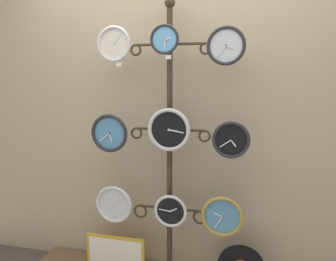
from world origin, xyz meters
TOP-DOWN VIEW (x-y plane):
  - shop_wall at (0.00, 0.57)m, footprint 4.40×0.04m
  - display_stand at (0.00, 0.41)m, footprint 0.61×0.44m
  - clock_top_left at (-0.38, 0.32)m, footprint 0.25×0.04m
  - clock_top_center at (-0.02, 0.33)m, footprint 0.20×0.04m
  - clock_top_right at (0.40, 0.33)m, footprint 0.26×0.04m
  - clock_middle_left at (-0.43, 0.31)m, footprint 0.28×0.04m
  - clock_middle_center at (0.02, 0.31)m, footprint 0.31×0.04m
  - clock_middle_right at (0.45, 0.32)m, footprint 0.26×0.04m
  - clock_bottom_left at (-0.42, 0.33)m, footprint 0.29×0.04m
  - clock_bottom_center at (0.03, 0.31)m, footprint 0.25×0.04m
  - clock_bottom_right at (0.40, 0.32)m, footprint 0.30×0.04m
  - picture_frame at (-0.42, 0.32)m, footprint 0.48×0.02m
  - price_tag_upper at (-0.35, 0.32)m, footprint 0.04×0.00m
  - price_tag_mid at (0.01, 0.33)m, footprint 0.04×0.00m

SIDE VIEW (x-z plane):
  - picture_frame at x=-0.42m, z-range 0.06..0.35m
  - clock_bottom_right at x=0.40m, z-range 0.46..0.75m
  - clock_bottom_center at x=0.03m, z-range 0.49..0.73m
  - clock_bottom_left at x=-0.42m, z-range 0.46..0.76m
  - display_stand at x=0.00m, z-range -0.38..1.74m
  - clock_middle_right at x=0.45m, z-range 1.03..1.28m
  - clock_middle_left at x=-0.43m, z-range 1.03..1.31m
  - clock_middle_center at x=0.02m, z-range 1.06..1.36m
  - shop_wall at x=0.00m, z-range 0.00..2.80m
  - price_tag_upper at x=-0.35m, z-range 1.65..1.68m
  - price_tag_mid at x=0.01m, z-range 1.70..1.73m
  - clock_top_right at x=0.40m, z-range 1.65..1.91m
  - clock_top_left at x=-0.38m, z-range 1.68..1.93m
  - clock_top_center at x=-0.02m, z-range 1.73..1.93m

